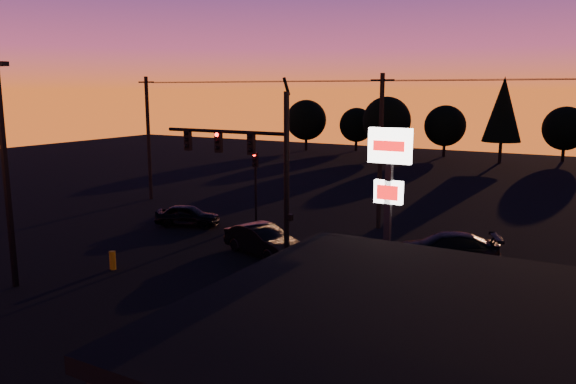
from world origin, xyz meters
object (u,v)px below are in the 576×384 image
at_px(pylon_sign, 389,183).
at_px(bollard, 113,260).
at_px(parking_lot_light, 5,161).
at_px(secondary_signal, 255,177).
at_px(car_left, 188,215).
at_px(traffic_signal_mast, 255,161).
at_px(suv_parked, 406,372).
at_px(car_mid, 263,240).
at_px(car_right, 445,248).

relative_size(pylon_sign, bollard, 8.01).
relative_size(parking_lot_light, bollard, 10.76).
distance_m(secondary_signal, pylon_sign, 15.75).
distance_m(parking_lot_light, car_left, 12.64).
relative_size(traffic_signal_mast, suv_parked, 1.65).
distance_m(car_mid, car_right, 8.75).
bearing_deg(traffic_signal_mast, bollard, -148.83).
xyz_separation_m(car_mid, car_right, (8.20, 3.06, -0.01)).
bearing_deg(bollard, car_mid, 49.27).
xyz_separation_m(traffic_signal_mast, car_right, (7.26, 5.08, -4.21)).
xyz_separation_m(secondary_signal, car_left, (-3.09, -2.74, -2.21)).
relative_size(parking_lot_light, car_left, 2.39).
height_order(traffic_signal_mast, car_right, traffic_signal_mast).
bearing_deg(car_mid, bollard, 156.94).
distance_m(secondary_signal, parking_lot_light, 14.90).
relative_size(secondary_signal, parking_lot_light, 0.48).
height_order(secondary_signal, car_left, secondary_signal).
height_order(car_right, suv_parked, car_right).
relative_size(bollard, car_right, 0.17).
bearing_deg(car_right, secondary_signal, -124.11).
xyz_separation_m(traffic_signal_mast, suv_parked, (9.42, -7.22, -4.21)).
bearing_deg(secondary_signal, car_left, -138.49).
bearing_deg(car_mid, suv_parked, -114.12).
distance_m(traffic_signal_mast, car_left, 10.24).
xyz_separation_m(parking_lot_light, car_left, (-0.59, 11.75, -4.62)).
relative_size(traffic_signal_mast, secondary_signal, 1.97).
height_order(traffic_signal_mast, suv_parked, traffic_signal_mast).
xyz_separation_m(parking_lot_light, suv_parked, (16.82, -0.23, -4.55)).
bearing_deg(suv_parked, car_right, 103.86).
bearing_deg(traffic_signal_mast, car_left, 149.24).
bearing_deg(car_right, suv_parked, -12.98).
distance_m(secondary_signal, car_left, 4.68).
bearing_deg(car_right, car_left, -111.68).
bearing_deg(car_mid, car_left, 86.54).
bearing_deg(suv_parked, secondary_signal, 138.15).
height_order(secondary_signal, car_mid, secondary_signal).
distance_m(car_mid, suv_parked, 13.88).
relative_size(car_mid, car_right, 0.90).
bearing_deg(bollard, pylon_sign, 4.00).
distance_m(pylon_sign, car_mid, 10.12).
height_order(bollard, car_right, car_right).
bearing_deg(traffic_signal_mast, secondary_signal, 123.19).
xyz_separation_m(bollard, car_right, (12.85, 8.46, 0.30)).
bearing_deg(car_right, car_mid, -92.47).
xyz_separation_m(traffic_signal_mast, bollard, (-5.59, -3.38, -4.51)).
bearing_deg(suv_parked, bollard, 169.58).
distance_m(pylon_sign, car_right, 8.66).
xyz_separation_m(secondary_signal, car_mid, (3.97, -5.47, -2.12)).
height_order(pylon_sign, car_mid, pylon_sign).
bearing_deg(traffic_signal_mast, suv_parked, -37.49).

